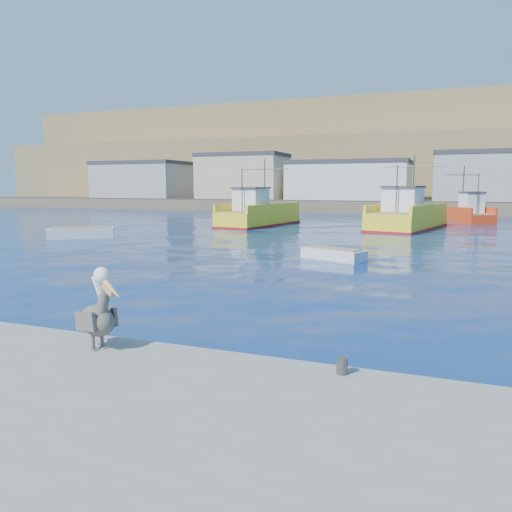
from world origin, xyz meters
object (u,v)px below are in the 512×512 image
at_px(skiff_mid, 333,255).
at_px(trawler_yellow_b, 407,217).
at_px(trawler_yellow_a, 258,215).
at_px(boat_orange, 467,213).
at_px(skiff_left, 81,234).
at_px(pelican, 98,314).

bearing_deg(skiff_mid, trawler_yellow_b, 84.33).
bearing_deg(trawler_yellow_a, boat_orange, 31.04).
bearing_deg(skiff_left, boat_orange, 45.54).
bearing_deg(trawler_yellow_b, trawler_yellow_a, -175.91).
relative_size(trawler_yellow_b, boat_orange, 1.62).
relative_size(trawler_yellow_a, trawler_yellow_b, 0.92).
relative_size(trawler_yellow_a, skiff_left, 2.47).
bearing_deg(boat_orange, trawler_yellow_a, -148.96).
xyz_separation_m(trawler_yellow_b, skiff_left, (-21.60, -16.88, -0.75)).
bearing_deg(pelican, skiff_mid, 86.57).
bearing_deg(trawler_yellow_a, skiff_mid, -59.52).
bearing_deg(skiff_left, skiff_mid, -11.65).
bearing_deg(boat_orange, skiff_left, -134.46).
distance_m(skiff_left, pelican, 28.23).
distance_m(boat_orange, pelican, 49.35).
bearing_deg(skiff_mid, boat_orange, 76.92).
bearing_deg(pelican, trawler_yellow_a, 106.02).
distance_m(skiff_mid, pelican, 17.35).
height_order(boat_orange, skiff_mid, boat_orange).
xyz_separation_m(boat_orange, skiff_left, (-26.81, -27.33, -0.67)).
relative_size(trawler_yellow_a, boat_orange, 1.49).
height_order(trawler_yellow_a, trawler_yellow_b, trawler_yellow_b).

